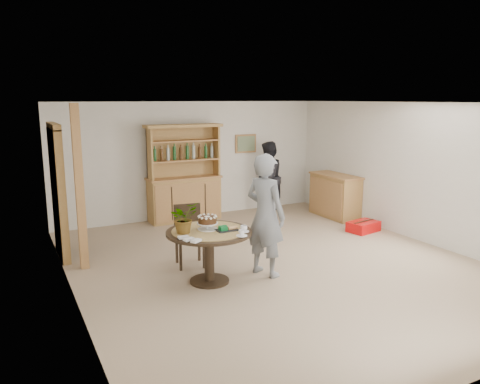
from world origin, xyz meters
name	(u,v)px	position (x,y,z in m)	size (l,w,h in m)	color
ground	(276,264)	(0.00, 0.00, 0.00)	(7.00, 7.00, 0.00)	tan
room_shell	(277,154)	(0.00, 0.01, 1.74)	(6.04, 7.04, 2.52)	white
doorway	(57,190)	(-2.93, 2.00, 1.11)	(0.13, 1.10, 2.18)	black
pine_post	(80,188)	(-2.70, 1.20, 1.25)	(0.12, 0.12, 2.50)	tan
hutch	(184,188)	(-0.30, 3.24, 0.69)	(1.62, 0.54, 2.04)	tan
sideboard	(335,196)	(2.74, 2.00, 0.47)	(0.54, 1.26, 0.94)	tan
dining_table	(209,241)	(-1.21, -0.19, 0.60)	(1.20, 1.20, 0.76)	black
dining_chair	(189,231)	(-1.20, 0.64, 0.54)	(0.49, 0.49, 0.95)	black
birthday_cake	(207,221)	(-1.21, -0.14, 0.88)	(0.30, 0.30, 0.20)	white
flower_vase	(184,218)	(-1.56, -0.14, 0.97)	(0.38, 0.33, 0.42)	#3F7233
gift_tray	(227,229)	(-1.00, -0.31, 0.79)	(0.30, 0.20, 0.08)	black
coffee_cup_a	(244,229)	(-0.81, -0.47, 0.80)	(0.15, 0.15, 0.09)	white
coffee_cup_b	(242,233)	(-0.93, -0.64, 0.79)	(0.15, 0.15, 0.08)	white
napkins	(189,239)	(-1.62, -0.50, 0.77)	(0.24, 0.33, 0.03)	white
teen_boy	(265,215)	(-0.36, -0.29, 0.90)	(0.66, 0.43, 1.80)	slate
adult_person	(268,177)	(1.62, 3.00, 0.81)	(0.79, 0.61, 1.62)	black
red_suitcase	(363,226)	(2.50, 0.80, 0.10)	(0.66, 0.51, 0.21)	red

